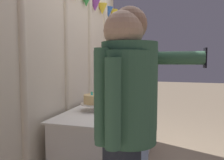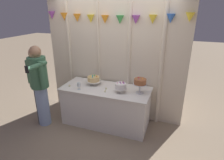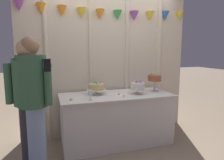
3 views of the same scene
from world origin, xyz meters
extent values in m
cube|color=beige|center=(0.00, 0.54, 1.24)|extent=(2.98, 0.04, 2.48)
cylinder|color=beige|center=(-1.03, 0.52, 1.24)|extent=(0.07, 0.07, 2.48)
cylinder|color=beige|center=(-0.32, 0.52, 1.24)|extent=(0.06, 0.06, 2.48)
cylinder|color=beige|center=(0.34, 0.52, 1.24)|extent=(0.08, 0.08, 2.48)
cylinder|color=beige|center=(0.99, 0.52, 1.24)|extent=(0.09, 0.09, 2.48)
cone|color=green|center=(0.15, 0.48, 2.07)|extent=(0.15, 0.15, 0.16)
cone|color=purple|center=(0.46, 0.48, 2.08)|extent=(0.15, 0.15, 0.16)
cone|color=yellow|center=(0.77, 0.48, 2.09)|extent=(0.15, 0.15, 0.16)
cone|color=blue|center=(1.07, 0.48, 2.11)|extent=(0.15, 0.15, 0.16)
cone|color=yellow|center=(1.38, 0.48, 2.13)|extent=(0.15, 0.15, 0.16)
cube|color=white|center=(0.00, 0.10, 0.39)|extent=(1.71, 0.71, 0.78)
cube|color=white|center=(0.00, 0.10, 0.79)|extent=(1.76, 0.76, 0.01)
cylinder|color=silver|center=(-0.31, 0.20, 0.80)|extent=(0.15, 0.15, 0.01)
cylinder|color=silver|center=(-0.31, 0.20, 0.84)|extent=(0.03, 0.03, 0.06)
cylinder|color=silver|center=(-0.31, 0.20, 0.87)|extent=(0.32, 0.32, 0.01)
cylinder|color=#DBB775|center=(-0.31, 0.20, 0.92)|extent=(0.25, 0.25, 0.09)
cone|color=orange|center=(-0.23, 0.20, 0.99)|extent=(0.03, 0.03, 0.04)
sphere|color=green|center=(-0.30, 0.24, 0.98)|extent=(0.03, 0.03, 0.03)
cone|color=#2DB2B7|center=(-0.34, 0.22, 0.99)|extent=(0.03, 0.03, 0.04)
cone|color=yellow|center=(-0.36, 0.15, 0.99)|extent=(0.03, 0.03, 0.04)
cone|color=#2DB2B7|center=(-0.30, 0.15, 0.99)|extent=(0.03, 0.03, 0.04)
cylinder|color=silver|center=(0.33, 0.03, 0.80)|extent=(0.13, 0.13, 0.01)
cylinder|color=silver|center=(0.33, 0.03, 0.84)|extent=(0.02, 0.02, 0.06)
cylinder|color=silver|center=(0.33, 0.03, 0.87)|extent=(0.25, 0.25, 0.01)
cylinder|color=white|center=(0.33, 0.03, 0.93)|extent=(0.21, 0.21, 0.10)
cone|color=purple|center=(0.39, 0.03, 1.00)|extent=(0.03, 0.03, 0.04)
cone|color=pink|center=(0.36, 0.07, 1.00)|extent=(0.03, 0.03, 0.04)
sphere|color=purple|center=(0.32, 0.04, 0.99)|extent=(0.03, 0.03, 0.03)
cone|color=pink|center=(0.28, 0.01, 0.99)|extent=(0.02, 0.02, 0.03)
cone|color=purple|center=(0.35, 0.00, 0.99)|extent=(0.02, 0.02, 0.03)
cylinder|color=silver|center=(0.68, 0.11, 0.80)|extent=(0.15, 0.15, 0.01)
cylinder|color=silver|center=(0.68, 0.11, 0.89)|extent=(0.03, 0.03, 0.16)
cylinder|color=silver|center=(0.68, 0.11, 0.97)|extent=(0.25, 0.25, 0.01)
cylinder|color=#995633|center=(0.68, 0.11, 1.03)|extent=(0.23, 0.23, 0.10)
cone|color=orange|center=(0.72, 0.11, 1.09)|extent=(0.02, 0.02, 0.03)
sphere|color=#DB333D|center=(0.64, 0.15, 1.09)|extent=(0.02, 0.02, 0.02)
cone|color=purple|center=(0.65, 0.09, 1.09)|extent=(0.02, 0.02, 0.03)
cylinder|color=silver|center=(-0.47, -0.13, 0.80)|extent=(0.06, 0.06, 0.00)
cylinder|color=silver|center=(-0.47, -0.13, 0.83)|extent=(0.01, 0.01, 0.06)
cylinder|color=silver|center=(-0.47, -0.13, 0.90)|extent=(0.06, 0.06, 0.07)
cylinder|color=beige|center=(-0.72, -0.06, 0.81)|extent=(0.05, 0.05, 0.02)
sphere|color=#F9CC4C|center=(-0.72, -0.06, 0.82)|extent=(0.01, 0.01, 0.01)
cylinder|color=beige|center=(0.03, 0.06, 0.81)|extent=(0.04, 0.04, 0.02)
sphere|color=#F9CC4C|center=(0.03, 0.06, 0.82)|extent=(0.01, 0.01, 0.01)
cylinder|color=beige|center=(0.06, -0.07, 0.81)|extent=(0.04, 0.04, 0.02)
sphere|color=#F9CC4C|center=(0.06, -0.07, 0.82)|extent=(0.01, 0.01, 0.01)
cylinder|color=#3D6B4C|center=(-1.20, -0.36, 1.13)|extent=(0.46, 0.46, 0.60)
sphere|color=#A37556|center=(-1.20, -0.36, 1.54)|extent=(0.21, 0.21, 0.21)
cylinder|color=#3D6B4C|center=(-1.37, -0.25, 1.13)|extent=(0.08, 0.08, 0.53)
cylinder|color=#3D6B4C|center=(-1.02, -0.47, 1.13)|extent=(0.08, 0.08, 0.53)
cylinder|color=#3D6B4C|center=(-1.23, -0.33, 1.12)|extent=(0.35, 0.35, 0.53)
sphere|color=tan|center=(-1.23, -0.33, 1.50)|extent=(0.23, 0.23, 0.23)
cylinder|color=#3D6B4C|center=(-1.45, -0.33, 1.11)|extent=(0.08, 0.08, 0.47)
cylinder|color=#3D6B4C|center=(-1.02, -0.57, 1.34)|extent=(0.08, 0.47, 0.08)
cube|color=black|center=(-1.02, -0.80, 1.34)|extent=(0.06, 0.02, 0.12)
camera|label=1|loc=(-2.54, -0.65, 1.33)|focal=36.59mm
camera|label=2|loc=(1.28, -3.06, 2.29)|focal=30.14mm
camera|label=3|loc=(-1.01, -2.82, 1.49)|focal=32.05mm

